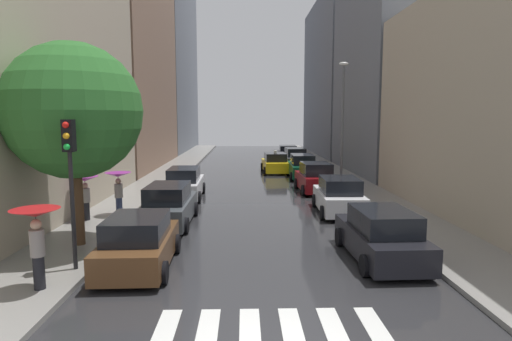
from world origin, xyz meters
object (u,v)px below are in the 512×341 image
at_px(parked_car_left_nearest, 139,244).
at_px(parked_car_right_third, 315,178).
at_px(parked_car_right_second, 339,196).
at_px(parked_car_right_fourth, 302,167).
at_px(taxi_midroad, 275,163).
at_px(parked_car_left_third, 184,184).
at_px(parked_car_right_nearest, 381,236).
at_px(traffic_light_left_corner, 70,161).
at_px(parked_car_right_sixth, 288,154).
at_px(parked_car_left_second, 169,206).
at_px(pedestrian_foreground, 118,183).
at_px(parked_car_right_fifth, 295,159).
at_px(pedestrian_by_kerb, 85,187).
at_px(street_tree_left, 73,111).
at_px(pedestrian_near_tree, 36,228).
at_px(lamp_post_right, 342,117).

xyz_separation_m(parked_car_left_nearest, parked_car_right_third, (7.47, 13.10, 0.07)).
relative_size(parked_car_right_second, parked_car_right_fourth, 0.90).
bearing_deg(taxi_midroad, parked_car_right_fourth, -153.87).
distance_m(parked_car_left_third, parked_car_right_nearest, 13.15).
distance_m(taxi_midroad, traffic_light_left_corner, 24.08).
bearing_deg(parked_car_right_sixth, parked_car_left_second, 165.68).
distance_m(parked_car_right_fourth, taxi_midroad, 3.75).
distance_m(parked_car_right_second, traffic_light_left_corner, 12.37).
distance_m(parked_car_left_second, pedestrian_foreground, 2.86).
distance_m(parked_car_right_second, parked_car_right_fifth, 18.10).
xyz_separation_m(parked_car_left_nearest, pedestrian_by_kerb, (-3.58, 5.60, 0.80)).
bearing_deg(street_tree_left, pedestrian_near_tree, -83.42).
bearing_deg(parked_car_left_second, lamp_post_right, -45.95).
bearing_deg(pedestrian_near_tree, traffic_light_left_corner, -102.69).
height_order(pedestrian_foreground, pedestrian_by_kerb, pedestrian_foreground).
distance_m(parked_car_left_second, parked_car_right_second, 7.90).
relative_size(parked_car_right_nearest, parked_car_right_sixth, 1.02).
xyz_separation_m(street_tree_left, traffic_light_left_corner, (0.79, -2.46, -1.42)).
bearing_deg(lamp_post_right, parked_car_right_fourth, 110.12).
distance_m(parked_car_right_sixth, street_tree_left, 31.26).
xyz_separation_m(parked_car_right_sixth, pedestrian_foreground, (-10.10, -24.78, 0.84)).
distance_m(parked_car_left_nearest, pedestrian_near_tree, 2.96).
height_order(parked_car_right_fourth, street_tree_left, street_tree_left).
bearing_deg(lamp_post_right, pedestrian_by_kerb, -146.51).
relative_size(parked_car_right_fifth, lamp_post_right, 0.59).
bearing_deg(parked_car_right_sixth, taxi_midroad, 169.82).
bearing_deg(street_tree_left, parked_car_left_second, 52.64).
bearing_deg(parked_car_left_nearest, traffic_light_left_corner, 102.69).
bearing_deg(parked_car_right_third, parked_car_left_third, 101.38).
relative_size(parked_car_right_fourth, pedestrian_by_kerb, 2.56).
bearing_deg(parked_car_right_sixth, traffic_light_left_corner, 165.65).
height_order(parked_car_left_nearest, parked_car_right_third, parked_car_right_third).
distance_m(taxi_midroad, pedestrian_near_tree, 25.44).
bearing_deg(parked_car_right_fourth, pedestrian_near_tree, 156.67).
relative_size(pedestrian_near_tree, pedestrian_by_kerb, 1.11).
distance_m(parked_car_right_nearest, pedestrian_near_tree, 9.92).
height_order(parked_car_left_nearest, parked_car_right_fourth, parked_car_right_fourth).
relative_size(parked_car_right_nearest, pedestrian_foreground, 2.35).
distance_m(pedestrian_foreground, traffic_light_left_corner, 7.22).
relative_size(street_tree_left, lamp_post_right, 0.89).
bearing_deg(parked_car_right_sixth, lamp_post_right, -172.50).
bearing_deg(parked_car_right_third, taxi_midroad, 8.70).
xyz_separation_m(parked_car_right_second, parked_car_right_third, (-0.16, 5.83, 0.03)).
distance_m(taxi_midroad, street_tree_left, 22.26).
distance_m(parked_car_right_nearest, parked_car_right_third, 12.53).
relative_size(parked_car_right_second, pedestrian_foreground, 2.24).
height_order(parked_car_right_third, street_tree_left, street_tree_left).
bearing_deg(pedestrian_foreground, pedestrian_near_tree, -131.52).
relative_size(pedestrian_foreground, pedestrian_near_tree, 0.92).
height_order(parked_car_right_fifth, traffic_light_left_corner, traffic_light_left_corner).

